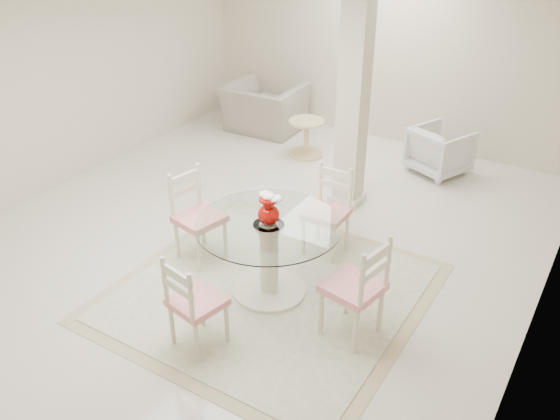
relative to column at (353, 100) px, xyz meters
The scene contains 13 objects.
ground 1.94m from the column, 111.04° to the right, with size 7.00×7.00×0.00m, color silver.
room_shell 1.48m from the column, 111.04° to the right, with size 6.02×7.02×2.71m.
column is the anchor object (origin of this frame).
area_rug 2.53m from the column, 85.13° to the right, with size 2.87×2.87×0.02m.
dining_table 2.34m from the column, 85.13° to the right, with size 1.39×1.39×0.80m.
red_vase 2.17m from the column, 85.11° to the right, with size 0.24×0.21×0.31m.
dining_chair_east 2.67m from the column, 62.18° to the right, with size 0.53×0.53×1.14m.
dining_chair_north 1.40m from the column, 74.87° to the right, with size 0.44×0.44×1.07m.
dining_chair_west 2.29m from the column, 112.62° to the right, with size 0.53×0.53×1.11m.
dining_chair_south 3.24m from the column, 89.17° to the right, with size 0.49×0.49×1.03m.
recliner_taupe 2.86m from the column, 146.30° to the left, with size 1.17×1.03×0.76m, color gray.
armchair_white 1.90m from the column, 64.20° to the left, with size 0.70×0.72×0.65m, color silver.
side_table 1.87m from the column, 139.92° to the left, with size 0.53×0.53×0.55m.
Camera 1 is at (3.26, -4.81, 3.62)m, focal length 38.00 mm.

